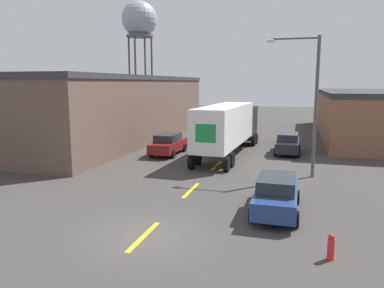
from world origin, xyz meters
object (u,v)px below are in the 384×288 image
semi_truck (230,125)px  fire_hydrant (331,247)px  parked_car_right_far (288,143)px  parked_car_right_near (276,194)px  parked_car_left_far (168,144)px  street_lamp (310,96)px  water_tower (139,21)px

semi_truck → fire_hydrant: bearing=-66.7°
parked_car_right_far → fire_hydrant: (1.96, -18.43, -0.42)m
parked_car_right_near → fire_hydrant: (1.96, -4.01, -0.42)m
parked_car_left_far → parked_car_right_near: bearing=-51.7°
fire_hydrant → semi_truck: bearing=110.8°
semi_truck → parked_car_right_near: semi_truck is taller
parked_car_left_far → street_lamp: size_ratio=0.58×
parked_car_right_far → semi_truck: bearing=-160.1°
fire_hydrant → parked_car_right_far: bearing=96.1°
street_lamp → fire_hydrant: 11.93m
parked_car_right_near → street_lamp: size_ratio=0.58×
parked_car_right_near → parked_car_right_far: bearing=90.0°
parked_car_right_far → street_lamp: street_lamp is taller
parked_car_left_far → water_tower: (-13.39, 25.25, 13.69)m
parked_car_right_far → water_tower: water_tower is taller
semi_truck → fire_hydrant: 18.11m
parked_car_right_far → fire_hydrant: 18.54m
water_tower → fire_hydrant: 49.53m
water_tower → fire_hydrant: water_tower is taller
parked_car_right_near → parked_car_right_far: (0.00, 14.43, 0.00)m
parked_car_left_far → parked_car_right_far: 9.53m
parked_car_left_far → fire_hydrant: 19.00m
semi_truck → water_tower: 32.30m
parked_car_right_far → water_tower: 34.46m
water_tower → street_lamp: water_tower is taller
parked_car_left_far → parked_car_right_far: bearing=18.1°
parked_car_right_far → street_lamp: bearing=-79.8°
semi_truck → parked_car_left_far: (-4.63, -1.36, -1.50)m
parked_car_right_far → fire_hydrant: parked_car_right_far is taller
water_tower → street_lamp: 39.23m
semi_truck → fire_hydrant: (6.39, -16.83, -1.92)m
parked_car_right_near → water_tower: bearing=121.4°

